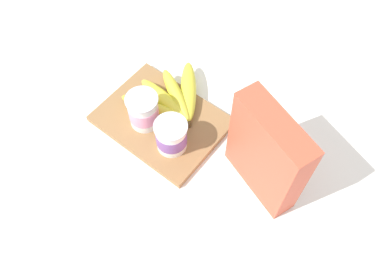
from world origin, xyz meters
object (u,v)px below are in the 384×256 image
(cutting_board, at_px, (161,120))
(yogurt_cup_back, at_px, (143,111))
(yogurt_cup_front, at_px, (171,136))
(cereal_box, at_px, (266,154))
(banana_bunch, at_px, (171,99))

(cutting_board, bearing_deg, yogurt_cup_back, 50.88)
(cutting_board, height_order, yogurt_cup_front, yogurt_cup_front)
(cereal_box, bearing_deg, cutting_board, -156.86)
(cutting_board, height_order, yogurt_cup_back, yogurt_cup_back)
(yogurt_cup_back, bearing_deg, yogurt_cup_front, 173.43)
(yogurt_cup_front, xyz_separation_m, yogurt_cup_back, (0.09, -0.01, 0.00))
(yogurt_cup_front, relative_size, yogurt_cup_back, 0.91)
(yogurt_cup_front, bearing_deg, cereal_box, -164.15)
(banana_bunch, bearing_deg, cutting_board, 100.96)
(yogurt_cup_back, bearing_deg, cutting_board, -129.12)
(cereal_box, bearing_deg, yogurt_cup_front, -144.51)
(cereal_box, bearing_deg, yogurt_cup_back, -151.36)
(cutting_board, bearing_deg, yogurt_cup_front, 149.04)
(cereal_box, relative_size, yogurt_cup_front, 2.89)
(cutting_board, distance_m, yogurt_cup_back, 0.07)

